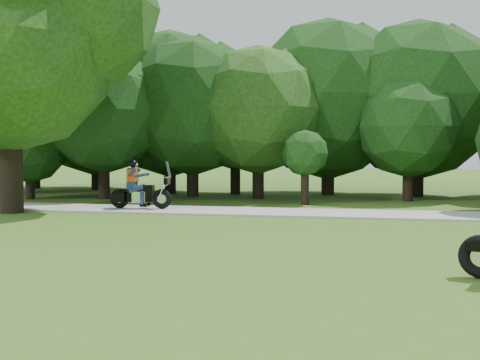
{
  "coord_description": "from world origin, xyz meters",
  "views": [
    {
      "loc": [
        -0.11,
        -9.75,
        1.93
      ],
      "look_at": [
        -3.04,
        4.37,
        1.18
      ],
      "focal_mm": 45.0,
      "sensor_mm": 36.0,
      "label": 1
    }
  ],
  "objects": [
    {
      "name": "walkway",
      "position": [
        0.0,
        8.0,
        0.03
      ],
      "size": [
        60.0,
        2.2,
        0.06
      ],
      "primitive_type": "cube",
      "color": "#989893",
      "rests_on": "ground"
    },
    {
      "name": "touring_motorcycle",
      "position": [
        -7.08,
        7.95,
        0.61
      ],
      "size": [
        2.0,
        0.64,
        1.52
      ],
      "rotation": [
        0.0,
        0.0,
        0.06
      ],
      "color": "black",
      "rests_on": "walkway"
    },
    {
      "name": "tree_line",
      "position": [
        0.52,
        14.79,
        3.69
      ],
      "size": [
        40.14,
        11.98,
        7.83
      ],
      "color": "black",
      "rests_on": "ground"
    },
    {
      "name": "ground",
      "position": [
        0.0,
        0.0,
        0.0
      ],
      "size": [
        100.0,
        100.0,
        0.0
      ],
      "primitive_type": "plane",
      "color": "#3D651D",
      "rests_on": "ground"
    },
    {
      "name": "big_tree_west",
      "position": [
        -10.54,
        6.85,
        5.76
      ],
      "size": [
        8.64,
        6.56,
        9.96
      ],
      "color": "black",
      "rests_on": "ground"
    }
  ]
}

